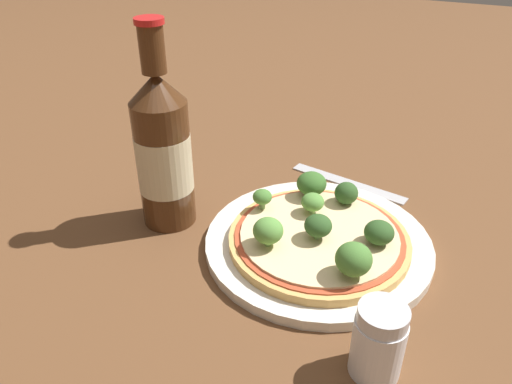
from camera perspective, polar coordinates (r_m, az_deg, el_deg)
name	(u,v)px	position (r m, az deg, el deg)	size (l,w,h in m)	color
ground_plane	(291,251)	(0.56, 4.08, -6.72)	(3.00, 3.00, 0.00)	brown
plate	(318,243)	(0.56, 7.07, -5.82)	(0.25, 0.25, 0.01)	silver
pizza	(319,238)	(0.54, 7.20, -5.28)	(0.20, 0.20, 0.01)	tan
broccoli_floret_0	(379,233)	(0.53, 13.89, -4.52)	(0.03, 0.03, 0.03)	#7A9E5B
broccoli_floret_1	(312,184)	(0.59, 6.37, 0.96)	(0.04, 0.04, 0.03)	#7A9E5B
broccoli_floret_2	(268,231)	(0.51, 1.39, -4.46)	(0.03, 0.03, 0.03)	#7A9E5B
broccoli_floret_3	(354,259)	(0.48, 11.10, -7.55)	(0.04, 0.04, 0.04)	#7A9E5B
broccoli_floret_4	(313,202)	(0.56, 6.49, -1.17)	(0.03, 0.03, 0.02)	#7A9E5B
broccoli_floret_5	(318,225)	(0.52, 7.14, -3.80)	(0.03, 0.03, 0.03)	#7A9E5B
broccoli_floret_6	(262,197)	(0.57, 0.73, -0.60)	(0.02, 0.02, 0.02)	#7A9E5B
broccoli_floret_7	(346,193)	(0.59, 10.28, -0.13)	(0.03, 0.03, 0.03)	#7A9E5B
beer_bottle	(165,149)	(0.57, -10.35, 4.80)	(0.06, 0.06, 0.24)	#472814
pepper_shaker	(378,341)	(0.43, 13.81, -16.26)	(0.04, 0.04, 0.07)	silver
fork	(348,182)	(0.68, 10.45, 1.08)	(0.05, 0.16, 0.00)	#B2B2B7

